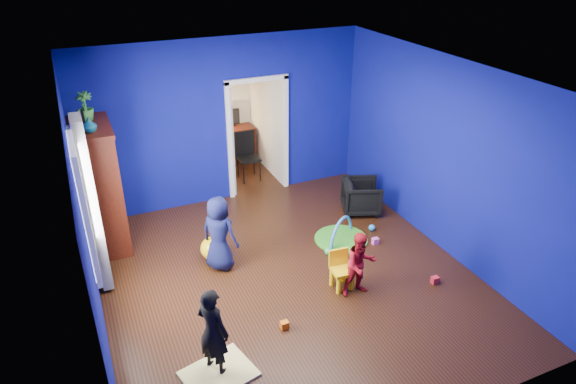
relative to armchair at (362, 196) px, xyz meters
name	(u,v)px	position (x,y,z in m)	size (l,w,h in m)	color
floor	(289,279)	(-1.95, -1.28, -0.29)	(5.00, 5.50, 0.01)	black
ceiling	(289,77)	(-1.95, -1.28, 2.61)	(5.00, 5.50, 0.01)	white
wall_back	(225,122)	(-1.95, 1.47, 1.16)	(5.00, 0.02, 2.90)	navy
wall_front	(419,320)	(-1.95, -4.03, 1.16)	(5.00, 0.02, 2.90)	navy
wall_left	(85,228)	(-4.45, -1.28, 1.16)	(0.02, 5.50, 2.90)	navy
wall_right	(444,157)	(0.55, -1.28, 1.16)	(0.02, 5.50, 2.90)	navy
alcove	(241,114)	(-1.35, 2.34, 0.96)	(1.00, 1.75, 2.50)	silver
armchair	(362,196)	(0.00, 0.00, 0.00)	(0.62, 0.64, 0.58)	black
child_black	(213,331)	(-3.38, -2.49, 0.26)	(0.40, 0.26, 1.10)	black
child_navy	(219,234)	(-2.74, -0.61, 0.28)	(0.56, 0.36, 1.14)	#0E1634
toddler_red	(360,264)	(-1.21, -1.95, 0.17)	(0.45, 0.35, 0.93)	red
vase	(89,125)	(-4.16, 0.43, 1.77)	(0.19, 0.19, 0.20)	#0B485C
potted_plant	(85,106)	(-4.16, 0.95, 1.88)	(0.24, 0.24, 0.42)	green
tv_armoire	(100,187)	(-4.16, 0.73, 0.69)	(0.58, 1.14, 1.96)	#381309
crt_tv	(103,184)	(-4.12, 0.73, 0.73)	(0.46, 0.70, 0.54)	silver
yellow_blanket	(219,374)	(-3.38, -2.59, -0.28)	(0.75, 0.60, 0.03)	#F2E07A
hopper_ball	(213,248)	(-2.79, -0.36, -0.11)	(0.36, 0.36, 0.36)	yellow
kid_chair	(342,272)	(-1.36, -1.75, -0.04)	(0.28, 0.28, 0.50)	yellow
play_mat	(341,239)	(-0.77, -0.68, -0.28)	(0.85, 0.85, 0.02)	#2E9321
toy_arch	(341,238)	(-0.77, -0.68, -0.27)	(0.76, 0.76, 0.05)	#3F8CD8
window_left	(82,206)	(-4.44, -0.93, 1.26)	(0.03, 0.95, 1.55)	white
curtain	(93,206)	(-4.32, -0.38, 0.96)	(0.14, 0.42, 2.40)	slate
doorway	(258,139)	(-1.35, 1.47, 0.76)	(1.16, 0.10, 2.10)	white
study_desk	(233,145)	(-1.35, 2.98, 0.08)	(0.88, 0.44, 0.75)	#3D140A
desk_monitor	(230,117)	(-1.35, 3.10, 0.66)	(0.40, 0.05, 0.32)	black
desk_lamp	(218,121)	(-1.63, 3.04, 0.64)	(0.14, 0.14, 0.14)	#FFD88C
folding_chair	(249,158)	(-1.35, 2.02, 0.17)	(0.40, 0.40, 0.92)	black
book_shelf	(227,66)	(-1.35, 3.09, 1.73)	(0.88, 0.24, 0.04)	white
toy_0	(435,280)	(-0.12, -2.20, -0.24)	(0.10, 0.08, 0.10)	red
toy_1	(372,227)	(-0.17, -0.64, -0.24)	(0.11, 0.11, 0.11)	#269FD9
toy_2	(284,325)	(-2.41, -2.19, -0.24)	(0.10, 0.08, 0.10)	#E75F0C
toy_3	(328,251)	(-1.16, -0.97, -0.24)	(0.11, 0.11, 0.11)	green
toy_4	(375,241)	(-0.34, -1.00, -0.24)	(0.10, 0.08, 0.10)	#DD52B9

